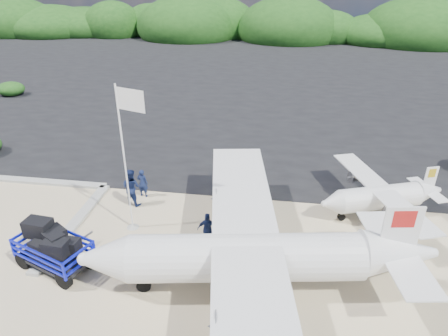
% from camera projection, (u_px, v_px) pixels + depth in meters
% --- Properties ---
extents(ground, '(160.00, 160.00, 0.00)m').
position_uv_depth(ground, '(159.00, 255.00, 16.67)').
color(ground, beige).
extents(asphalt_apron, '(90.00, 50.00, 0.04)m').
position_uv_depth(asphalt_apron, '(239.00, 76.00, 43.08)').
color(asphalt_apron, '#B2B2B2').
rests_on(asphalt_apron, ground).
extents(vegetation_band, '(124.00, 8.00, 4.40)m').
position_uv_depth(vegetation_band, '(256.00, 38.00, 65.08)').
color(vegetation_band, '#B2B2B2').
rests_on(vegetation_band, ground).
extents(baggage_cart, '(3.65, 2.84, 1.60)m').
position_uv_depth(baggage_cart, '(58.00, 267.00, 15.98)').
color(baggage_cart, '#0E16D4').
rests_on(baggage_cart, ground).
extents(flagpole, '(1.46, 0.97, 6.73)m').
position_uv_depth(flagpole, '(133.00, 227.00, 18.41)').
color(flagpole, white).
rests_on(flagpole, ground).
extents(signboard, '(1.77, 0.35, 1.45)m').
position_uv_depth(signboard, '(246.00, 286.00, 15.06)').
color(signboard, '#4D1D16').
rests_on(signboard, ground).
extents(crew_a, '(0.60, 0.42, 1.54)m').
position_uv_depth(crew_a, '(143.00, 183.00, 20.54)').
color(crew_a, '#121D45').
rests_on(crew_a, ground).
extents(crew_b, '(1.11, 0.96, 1.93)m').
position_uv_depth(crew_b, '(131.00, 187.00, 19.77)').
color(crew_b, '#121D45').
rests_on(crew_b, ground).
extents(crew_c, '(0.93, 0.44, 1.54)m').
position_uv_depth(crew_c, '(208.00, 229.00, 16.97)').
color(crew_c, '#121D45').
rests_on(crew_c, ground).
extents(aircraft_large, '(17.51, 17.51, 4.58)m').
position_uv_depth(aircraft_large, '(354.00, 102.00, 35.02)').
color(aircraft_large, '#B2B2B2').
rests_on(aircraft_large, ground).
extents(aircraft_small, '(8.10, 8.10, 2.28)m').
position_uv_depth(aircraft_small, '(169.00, 74.00, 43.76)').
color(aircraft_small, '#B2B2B2').
rests_on(aircraft_small, ground).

